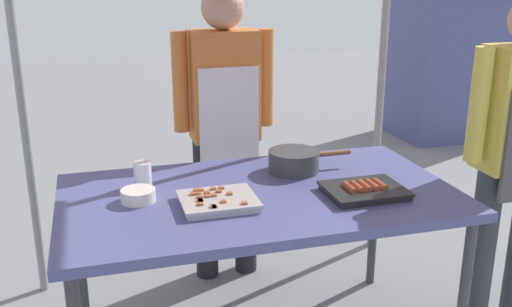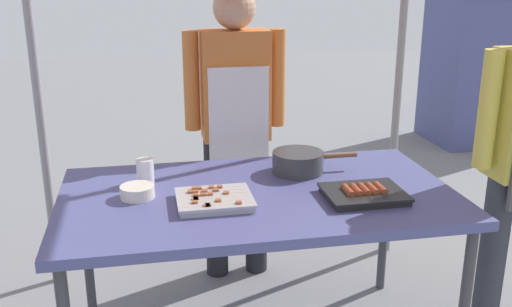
{
  "view_description": "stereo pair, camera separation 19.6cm",
  "coord_description": "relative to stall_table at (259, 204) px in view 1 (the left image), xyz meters",
  "views": [
    {
      "loc": [
        -0.63,
        -2.13,
        1.62
      ],
      "look_at": [
        0.0,
        0.05,
        0.9
      ],
      "focal_mm": 40.89,
      "sensor_mm": 36.0,
      "label": 1
    },
    {
      "loc": [
        -0.43,
        -2.17,
        1.62
      ],
      "look_at": [
        0.0,
        0.05,
        0.9
      ],
      "focal_mm": 40.89,
      "sensor_mm": 36.0,
      "label": 2
    }
  ],
  "objects": [
    {
      "name": "cooking_wok",
      "position": [
        0.22,
        0.21,
        0.1
      ],
      "size": [
        0.39,
        0.23,
        0.1
      ],
      "color": "#38383A",
      "rests_on": "stall_table"
    },
    {
      "name": "neighbor_stall_left",
      "position": [
        2.77,
        2.85,
        0.32
      ],
      "size": [
        0.95,
        0.78,
        2.02
      ],
      "color": "#4C518C",
      "rests_on": "ground"
    },
    {
      "name": "stall_table",
      "position": [
        0.0,
        0.0,
        0.0
      ],
      "size": [
        1.6,
        0.9,
        0.75
      ],
      "color": "#4C518C",
      "rests_on": "ground"
    },
    {
      "name": "vendor_woman",
      "position": [
        0.02,
        0.71,
        0.21
      ],
      "size": [
        0.52,
        0.23,
        1.54
      ],
      "rotation": [
        0.0,
        0.0,
        3.14
      ],
      "color": "black",
      "rests_on": "ground"
    },
    {
      "name": "tray_grilled_sausages",
      "position": [
        0.4,
        -0.14,
        0.07
      ],
      "size": [
        0.31,
        0.25,
        0.05
      ],
      "color": "black",
      "rests_on": "stall_table"
    },
    {
      "name": "drink_cup_near_edge",
      "position": [
        -0.45,
        0.2,
        0.11
      ],
      "size": [
        0.07,
        0.07,
        0.11
      ],
      "primitive_type": "cylinder",
      "color": "white",
      "rests_on": "stall_table"
    },
    {
      "name": "condiment_bowl",
      "position": [
        -0.48,
        0.04,
        0.08
      ],
      "size": [
        0.14,
        0.14,
        0.05
      ],
      "primitive_type": "cylinder",
      "color": "silver",
      "rests_on": "stall_table"
    },
    {
      "name": "tray_meat_skewers",
      "position": [
        -0.19,
        -0.09,
        0.07
      ],
      "size": [
        0.29,
        0.25,
        0.04
      ],
      "color": "#ADADB2",
      "rests_on": "stall_table"
    }
  ]
}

